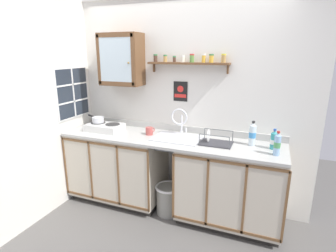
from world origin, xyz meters
TOP-DOWN VIEW (x-y plane):
  - floor at (0.00, 0.00)m, footprint 5.68×5.68m
  - back_wall at (0.00, 0.62)m, footprint 3.28×0.07m
  - side_wall_left at (-1.36, -0.30)m, footprint 0.05×3.39m
  - lower_cabinet_run at (-0.72, 0.28)m, footprint 1.22×0.64m
  - lower_cabinet_run_right at (0.75, 0.28)m, footprint 1.16×0.64m
  - countertop at (0.00, 0.28)m, footprint 2.64×0.66m
  - backsplash at (0.00, 0.58)m, footprint 2.64×0.02m
  - sink at (0.10, 0.32)m, footprint 0.56×0.45m
  - hot_plate_stove at (-0.89, 0.26)m, footprint 0.46×0.30m
  - saucepan at (-1.00, 0.29)m, footprint 0.32×0.20m
  - bottle_water_clear_0 at (0.94, 0.37)m, footprint 0.07×0.07m
  - bottle_water_blue_1 at (1.19, 0.16)m, footprint 0.07×0.07m
  - bottle_detergent_teal_2 at (1.16, 0.33)m, footprint 0.07×0.07m
  - dish_rack at (0.56, 0.28)m, footprint 0.35×0.26m
  - mug at (-0.27, 0.31)m, footprint 0.09×0.12m
  - wall_cabinet at (-0.71, 0.45)m, footprint 0.53×0.30m
  - spice_shelf at (0.16, 0.53)m, footprint 0.98×0.14m
  - warning_sign at (0.03, 0.59)m, footprint 0.18×0.01m
  - window at (-1.33, 0.24)m, footprint 0.03×0.59m
  - trash_bin at (0.03, 0.19)m, footprint 0.32×0.32m

SIDE VIEW (x-z plane):
  - floor at x=0.00m, z-range 0.00..0.00m
  - trash_bin at x=0.03m, z-range 0.01..0.37m
  - lower_cabinet_run at x=-0.72m, z-range 0.00..0.92m
  - lower_cabinet_run_right at x=0.75m, z-range 0.00..0.92m
  - countertop at x=0.00m, z-range 0.92..0.95m
  - sink at x=0.10m, z-range 0.71..1.16m
  - dish_rack at x=0.56m, z-range 0.89..1.05m
  - backsplash at x=0.00m, z-range 0.95..1.03m
  - hot_plate_stove at x=-0.89m, z-range 0.95..1.04m
  - mug at x=-0.27m, z-range 0.95..1.04m
  - bottle_detergent_teal_2 at x=1.16m, z-range 0.93..1.15m
  - bottle_water_blue_1 at x=1.19m, z-range 0.94..1.18m
  - bottle_water_clear_0 at x=0.94m, z-range 0.94..1.21m
  - saucepan at x=-1.00m, z-range 1.04..1.11m
  - side_wall_left at x=-1.36m, z-range 0.00..2.64m
  - back_wall at x=0.00m, z-range 0.01..2.65m
  - window at x=-1.33m, z-range 1.09..1.75m
  - warning_sign at x=0.03m, z-range 1.34..1.58m
  - spice_shelf at x=0.16m, z-range 1.71..1.93m
  - wall_cabinet at x=-0.71m, z-range 1.52..2.16m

